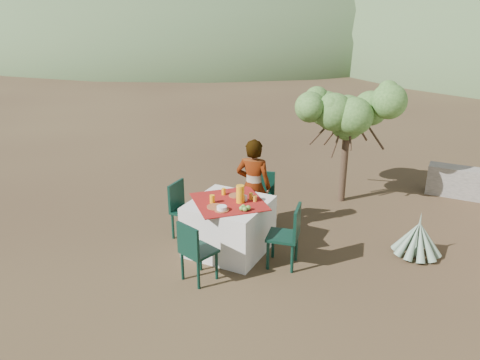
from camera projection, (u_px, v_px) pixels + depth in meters
name	position (u px, v px, depth m)	size (l,w,h in m)	color
ground	(236.00, 241.00, 7.02)	(160.00, 160.00, 0.00)	#372319
table	(229.00, 226.00, 6.62)	(1.30, 1.30, 0.76)	white
chair_far	(261.00, 196.00, 7.40)	(0.49, 0.49, 0.86)	black
chair_near	(195.00, 250.00, 5.83)	(0.47, 0.47, 0.82)	black
chair_left	(183.00, 207.00, 7.02)	(0.40, 0.40, 0.85)	black
chair_right	(289.00, 233.00, 6.18)	(0.47, 0.47, 0.87)	black
person	(253.00, 186.00, 7.07)	(0.54, 0.36, 1.48)	#8C6651
shrub_tree	(352.00, 119.00, 7.95)	(1.62, 1.58, 1.90)	#443122
agave	(418.00, 239.00, 6.55)	(0.68, 0.67, 0.72)	gray
hill_near_left	(210.00, 46.00, 39.66)	(40.00, 40.00, 16.00)	#405630
hill_far_center	(418.00, 36.00, 52.10)	(60.00, 60.00, 24.00)	slate
plate_far	(236.00, 195.00, 6.67)	(0.20, 0.20, 0.01)	brown
plate_near	(215.00, 207.00, 6.29)	(0.22, 0.22, 0.01)	brown
glass_far	(224.00, 192.00, 6.70)	(0.06, 0.06, 0.10)	#FFA210
glass_near	(212.00, 199.00, 6.42)	(0.07, 0.07, 0.11)	#FFA210
juice_pitcher	(240.00, 194.00, 6.41)	(0.11, 0.11, 0.25)	#FFA210
bowl_plate	(222.00, 210.00, 6.20)	(0.20, 0.20, 0.01)	brown
white_bowl	(222.00, 208.00, 6.19)	(0.13, 0.13, 0.05)	white
jar_left	(255.00, 199.00, 6.47)	(0.05, 0.05, 0.08)	orange
jar_right	(251.00, 196.00, 6.54)	(0.06, 0.06, 0.09)	orange
napkin_holder	(245.00, 198.00, 6.49)	(0.07, 0.04, 0.08)	white
fruit_cluster	(245.00, 208.00, 6.19)	(0.14, 0.13, 0.07)	#669D39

